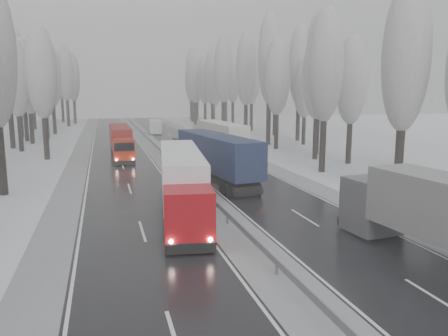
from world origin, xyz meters
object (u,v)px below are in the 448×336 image
truck_blue_box (212,154)px  truck_red_white (182,178)px  truck_red_red (121,139)px  box_truck_distant (155,127)px  truck_cream_box (218,136)px

truck_blue_box → truck_red_white: 11.04m
truck_red_white → truck_red_red: size_ratio=1.10×
box_truck_distant → truck_red_red: bearing=-101.1°
truck_red_white → truck_blue_box: bearing=72.4°
truck_blue_box → truck_red_red: 20.01m
truck_cream_box → box_truck_distant: 32.64m
truck_blue_box → truck_red_red: (-7.38, 18.59, -0.33)m
truck_red_white → box_truck_distant: bearing=92.1°
truck_cream_box → truck_red_red: 12.64m
truck_cream_box → truck_red_red: bearing=170.5°
box_truck_distant → truck_red_red: 31.96m
truck_cream_box → box_truck_distant: (-4.65, 32.29, -1.10)m
truck_blue_box → truck_cream_box: bearing=65.7°
box_truck_distant → truck_red_red: truck_red_red is taller
truck_blue_box → truck_red_red: size_ratio=1.16×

